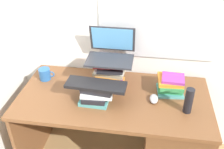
{
  "coord_description": "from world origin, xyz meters",
  "views": [
    {
      "loc": [
        0.22,
        -1.51,
        1.91
      ],
      "look_at": [
        -0.01,
        0.01,
        0.92
      ],
      "focal_mm": 41.92,
      "sensor_mm": 36.0,
      "label": 1
    }
  ],
  "objects_px": {
    "laptop": "(111,51)",
    "computer_mouse": "(154,99)",
    "book_stack_tall": "(110,73)",
    "book_stack_side": "(171,84)",
    "water_bottle": "(189,101)",
    "keyboard": "(96,85)",
    "book_stack_keyboard_riser": "(96,93)",
    "mug": "(45,74)",
    "desk": "(158,136)"
  },
  "relations": [
    {
      "from": "laptop",
      "to": "water_bottle",
      "type": "bearing_deg",
      "value": -27.63
    },
    {
      "from": "desk",
      "to": "mug",
      "type": "bearing_deg",
      "value": 169.87
    },
    {
      "from": "desk",
      "to": "book_stack_keyboard_riser",
      "type": "distance_m",
      "value": 0.62
    },
    {
      "from": "book_stack_side",
      "to": "keyboard",
      "type": "relative_size",
      "value": 0.49
    },
    {
      "from": "desk",
      "to": "water_bottle",
      "type": "height_order",
      "value": "water_bottle"
    },
    {
      "from": "book_stack_tall",
      "to": "laptop",
      "type": "relative_size",
      "value": 0.72
    },
    {
      "from": "desk",
      "to": "book_stack_side",
      "type": "height_order",
      "value": "book_stack_side"
    },
    {
      "from": "book_stack_side",
      "to": "computer_mouse",
      "type": "xyz_separation_m",
      "value": [
        -0.12,
        -0.13,
        -0.05
      ]
    },
    {
      "from": "keyboard",
      "to": "water_bottle",
      "type": "relative_size",
      "value": 2.28
    },
    {
      "from": "water_bottle",
      "to": "keyboard",
      "type": "bearing_deg",
      "value": 177.54
    },
    {
      "from": "book_stack_side",
      "to": "laptop",
      "type": "bearing_deg",
      "value": 169.89
    },
    {
      "from": "book_stack_tall",
      "to": "laptop",
      "type": "height_order",
      "value": "laptop"
    },
    {
      "from": "book_stack_side",
      "to": "mug",
      "type": "xyz_separation_m",
      "value": [
        -0.98,
        0.02,
        -0.02
      ]
    },
    {
      "from": "computer_mouse",
      "to": "mug",
      "type": "bearing_deg",
      "value": 169.91
    },
    {
      "from": "keyboard",
      "to": "book_stack_keyboard_riser",
      "type": "bearing_deg",
      "value": 144.51
    },
    {
      "from": "book_stack_side",
      "to": "water_bottle",
      "type": "xyz_separation_m",
      "value": [
        0.11,
        -0.21,
        0.03
      ]
    },
    {
      "from": "laptop",
      "to": "water_bottle",
      "type": "xyz_separation_m",
      "value": [
        0.57,
        -0.3,
        -0.17
      ]
    },
    {
      "from": "book_stack_side",
      "to": "mug",
      "type": "bearing_deg",
      "value": 178.65
    },
    {
      "from": "keyboard",
      "to": "water_bottle",
      "type": "xyz_separation_m",
      "value": [
        0.63,
        -0.03,
        -0.04
      ]
    },
    {
      "from": "laptop",
      "to": "computer_mouse",
      "type": "relative_size",
      "value": 3.31
    },
    {
      "from": "laptop",
      "to": "mug",
      "type": "bearing_deg",
      "value": -173.57
    },
    {
      "from": "book_stack_side",
      "to": "book_stack_tall",
      "type": "bearing_deg",
      "value": 176.4
    },
    {
      "from": "laptop",
      "to": "computer_mouse",
      "type": "xyz_separation_m",
      "value": [
        0.34,
        -0.21,
        -0.24
      ]
    },
    {
      "from": "book_stack_keyboard_riser",
      "to": "keyboard",
      "type": "distance_m",
      "value": 0.08
    },
    {
      "from": "book_stack_keyboard_riser",
      "to": "keyboard",
      "type": "relative_size",
      "value": 0.56
    },
    {
      "from": "laptop",
      "to": "computer_mouse",
      "type": "distance_m",
      "value": 0.47
    },
    {
      "from": "desk",
      "to": "water_bottle",
      "type": "distance_m",
      "value": 0.46
    },
    {
      "from": "book_stack_keyboard_riser",
      "to": "water_bottle",
      "type": "height_order",
      "value": "water_bottle"
    },
    {
      "from": "mug",
      "to": "water_bottle",
      "type": "distance_m",
      "value": 1.12
    },
    {
      "from": "book_stack_side",
      "to": "mug",
      "type": "height_order",
      "value": "book_stack_side"
    },
    {
      "from": "keyboard",
      "to": "computer_mouse",
      "type": "bearing_deg",
      "value": 10.91
    },
    {
      "from": "book_stack_tall",
      "to": "book_stack_side",
      "type": "height_order",
      "value": "book_stack_tall"
    },
    {
      "from": "book_stack_keyboard_riser",
      "to": "book_stack_side",
      "type": "height_order",
      "value": "book_stack_side"
    },
    {
      "from": "laptop",
      "to": "water_bottle",
      "type": "relative_size",
      "value": 1.87
    },
    {
      "from": "book_stack_keyboard_riser",
      "to": "mug",
      "type": "distance_m",
      "value": 0.51
    },
    {
      "from": "desk",
      "to": "book_stack_side",
      "type": "bearing_deg",
      "value": 69.93
    },
    {
      "from": "keyboard",
      "to": "mug",
      "type": "height_order",
      "value": "keyboard"
    },
    {
      "from": "book_stack_keyboard_riser",
      "to": "keyboard",
      "type": "bearing_deg",
      "value": -38.45
    },
    {
      "from": "desk",
      "to": "book_stack_tall",
      "type": "height_order",
      "value": "book_stack_tall"
    },
    {
      "from": "book_stack_keyboard_riser",
      "to": "water_bottle",
      "type": "relative_size",
      "value": 1.29
    },
    {
      "from": "book_stack_keyboard_riser",
      "to": "laptop",
      "type": "relative_size",
      "value": 0.69
    },
    {
      "from": "book_stack_side",
      "to": "mug",
      "type": "relative_size",
      "value": 1.62
    },
    {
      "from": "mug",
      "to": "computer_mouse",
      "type": "bearing_deg",
      "value": -10.09
    },
    {
      "from": "book_stack_tall",
      "to": "water_bottle",
      "type": "bearing_deg",
      "value": -23.23
    },
    {
      "from": "mug",
      "to": "water_bottle",
      "type": "xyz_separation_m",
      "value": [
        1.09,
        -0.24,
        0.05
      ]
    },
    {
      "from": "computer_mouse",
      "to": "book_stack_tall",
      "type": "bearing_deg",
      "value": 155.04
    },
    {
      "from": "book_stack_tall",
      "to": "laptop",
      "type": "bearing_deg",
      "value": 89.26
    },
    {
      "from": "book_stack_tall",
      "to": "book_stack_keyboard_riser",
      "type": "bearing_deg",
      "value": -106.16
    },
    {
      "from": "keyboard",
      "to": "desk",
      "type": "bearing_deg",
      "value": 8.36
    },
    {
      "from": "book_stack_tall",
      "to": "computer_mouse",
      "type": "bearing_deg",
      "value": -24.96
    }
  ]
}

